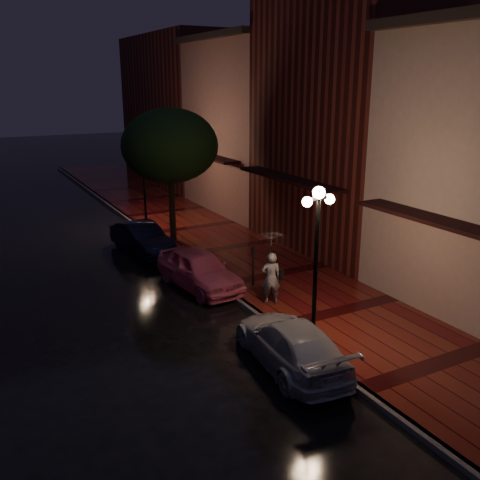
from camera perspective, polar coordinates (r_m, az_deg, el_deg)
ground at (r=18.87m, az=-2.09°, el=-5.20°), size 120.00×120.00×0.00m
sidewalk at (r=19.87m, az=3.74°, el=-3.85°), size 4.50×60.00×0.15m
curb at (r=18.84m, az=-2.10°, el=-4.99°), size 0.25×60.00×0.15m
storefront_mid at (r=23.08m, az=11.59°, el=12.55°), size 5.00×8.00×11.00m
storefront_far at (r=29.74m, az=1.43°, el=11.78°), size 5.00×8.00×9.00m
storefront_extra at (r=38.69m, az=-6.13°, el=13.56°), size 5.00×12.00×10.00m
streetlamp_near at (r=14.12m, az=8.12°, el=-1.75°), size 0.96×0.36×4.31m
streetlamp_far at (r=26.38m, az=-10.22°, el=6.74°), size 0.96×0.36×4.31m
street_tree at (r=23.42m, az=-7.45°, el=9.71°), size 4.16×4.16×5.80m
pink_car at (r=18.76m, az=-4.36°, el=-3.13°), size 2.07×4.18×1.37m
navy_car at (r=22.90m, az=-10.40°, el=0.18°), size 1.82×4.00×1.27m
silver_car at (r=13.87m, az=5.45°, el=-10.94°), size 2.17×4.38×1.23m
woman_with_umbrella at (r=16.79m, az=3.38°, el=-1.78°), size 0.99×1.00×2.37m
parking_meter at (r=18.50m, az=1.41°, el=-2.35°), size 0.13×0.10×1.40m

